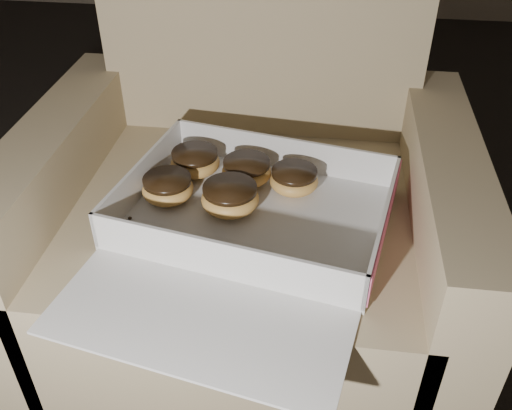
{
  "coord_description": "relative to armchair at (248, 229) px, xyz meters",
  "views": [
    {
      "loc": [
        0.31,
        -0.76,
        0.97
      ],
      "look_at": [
        0.2,
        0.0,
        0.4
      ],
      "focal_mm": 40.0,
      "sensor_mm": 36.0,
      "label": 1
    }
  ],
  "objects": [
    {
      "name": "floor",
      "position": [
        -0.17,
        -0.11,
        -0.26
      ],
      "size": [
        4.5,
        4.5,
        0.0
      ],
      "primitive_type": "plane",
      "color": "black",
      "rests_on": "ground"
    },
    {
      "name": "armchair",
      "position": [
        0.0,
        0.0,
        0.0
      ],
      "size": [
        0.79,
        0.67,
        0.83
      ],
      "color": "#9D8E64",
      "rests_on": "floor"
    },
    {
      "name": "bakery_box",
      "position": [
        0.02,
        -0.15,
        0.12
      ],
      "size": [
        0.52,
        0.58,
        0.07
      ],
      "rotation": [
        0.0,
        0.0,
        -0.2
      ],
      "color": "silver",
      "rests_on": "armchair"
    },
    {
      "name": "donut_a",
      "position": [
        -0.01,
        -0.09,
        0.14
      ],
      "size": [
        0.1,
        0.1,
        0.05
      ],
      "color": "gold",
      "rests_on": "bakery_box"
    },
    {
      "name": "donut_b",
      "position": [
        -0.13,
        -0.08,
        0.14
      ],
      "size": [
        0.09,
        0.09,
        0.05
      ],
      "color": "gold",
      "rests_on": "bakery_box"
    },
    {
      "name": "donut_c",
      "position": [
        -0.1,
        0.01,
        0.14
      ],
      "size": [
        0.09,
        0.09,
        0.05
      ],
      "color": "gold",
      "rests_on": "bakery_box"
    },
    {
      "name": "donut_d",
      "position": [
        0.09,
        -0.02,
        0.14
      ],
      "size": [
        0.09,
        0.09,
        0.04
      ],
      "color": "gold",
      "rests_on": "bakery_box"
    },
    {
      "name": "donut_e",
      "position": [
        0.0,
        -0.01,
        0.14
      ],
      "size": [
        0.09,
        0.09,
        0.05
      ],
      "color": "gold",
      "rests_on": "bakery_box"
    },
    {
      "name": "crumb_a",
      "position": [
        0.02,
        -0.21,
        0.12
      ],
      "size": [
        0.01,
        0.01,
        0.0
      ],
      "primitive_type": "ellipsoid",
      "color": "black",
      "rests_on": "bakery_box"
    },
    {
      "name": "crumb_b",
      "position": [
        -0.18,
        -0.14,
        0.12
      ],
      "size": [
        0.01,
        0.01,
        0.0
      ],
      "primitive_type": "ellipsoid",
      "color": "black",
      "rests_on": "bakery_box"
    },
    {
      "name": "crumb_c",
      "position": [
        0.05,
        -0.24,
        0.12
      ],
      "size": [
        0.01,
        0.01,
        0.0
      ],
      "primitive_type": "ellipsoid",
      "color": "black",
      "rests_on": "bakery_box"
    }
  ]
}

